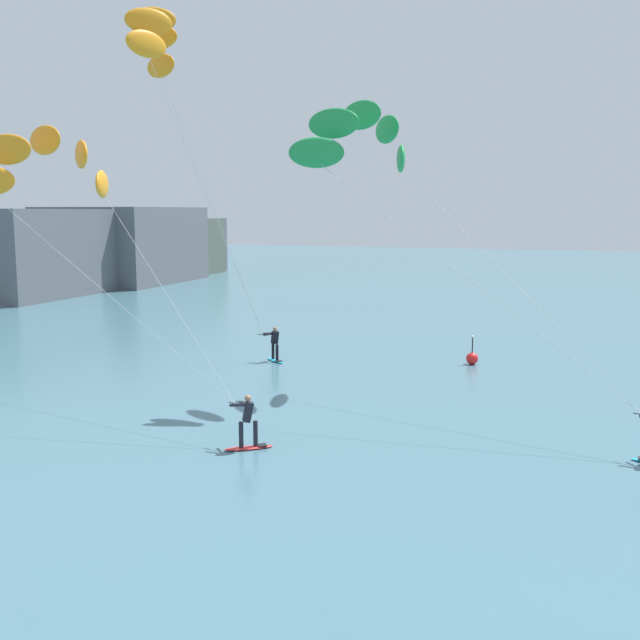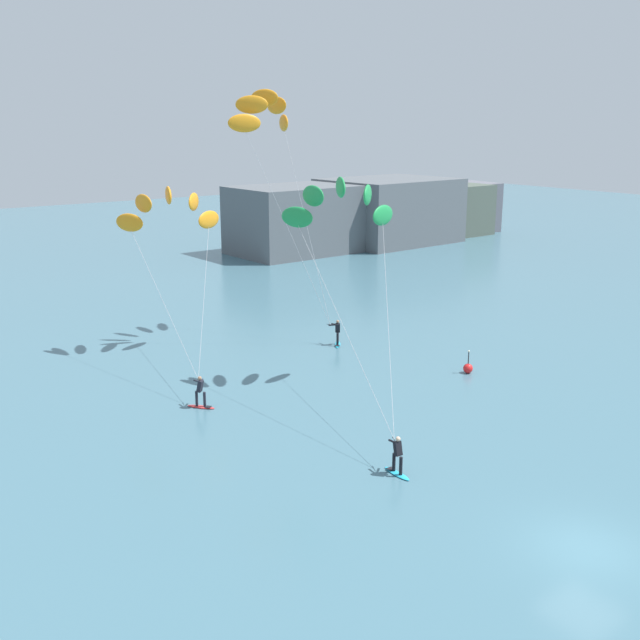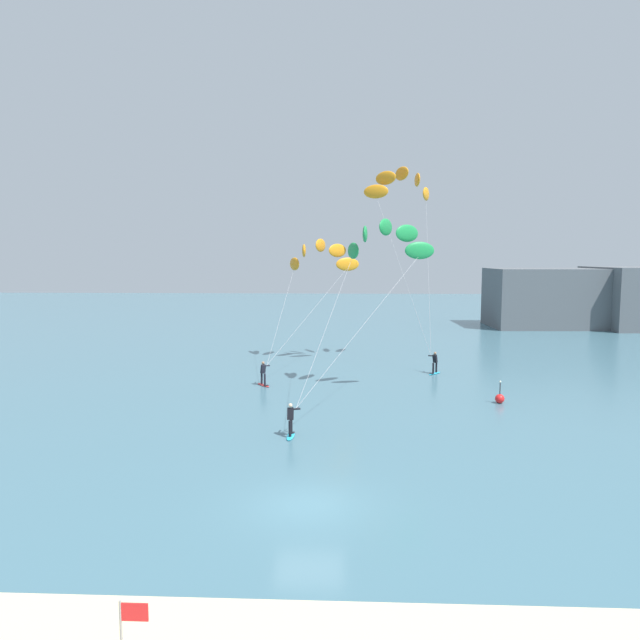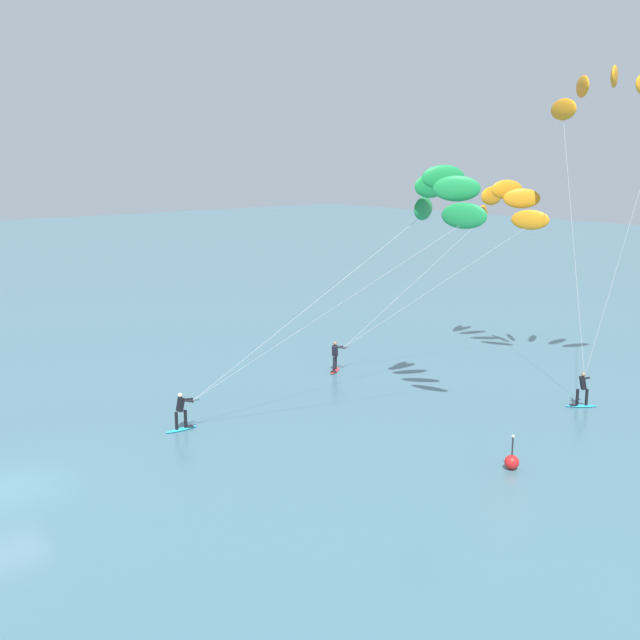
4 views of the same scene
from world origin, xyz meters
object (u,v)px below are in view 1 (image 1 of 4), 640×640
Objects in this scene: kitesurfer_mid_water at (52,169)px; marker_buoy at (472,358)px; kitesurfer_nearshore at (369,144)px; kitesurfer_far_out at (158,50)px.

kitesurfer_mid_water is 19.98m from marker_buoy.
marker_buoy is (6.97, -3.01, -9.32)m from kitesurfer_nearshore.
marker_buoy is at bearing -50.25° from kitesurfer_mid_water.
kitesurfer_nearshore reaches higher than kitesurfer_mid_water.
kitesurfer_mid_water reaches higher than marker_buoy.
kitesurfer_far_out reaches higher than marker_buoy.
kitesurfer_mid_water is at bearing 112.97° from kitesurfer_nearshore.
kitesurfer_nearshore is 11.69m from kitesurfer_far_out.
kitesurfer_far_out is (6.81, -0.42, 5.56)m from kitesurfer_mid_water.
kitesurfer_nearshore is at bearing -67.03° from kitesurfer_mid_water.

